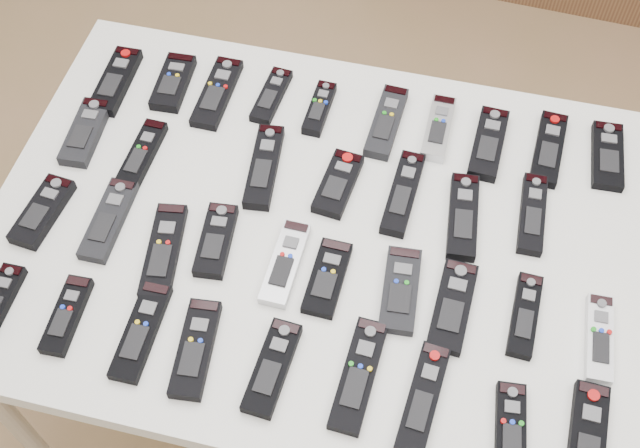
% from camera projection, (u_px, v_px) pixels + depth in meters
% --- Properties ---
extents(ground, '(4.00, 4.00, 0.00)m').
position_uv_depth(ground, '(374.00, 380.00, 2.16)').
color(ground, '#947A4B').
rests_on(ground, ground).
extents(table, '(1.25, 0.88, 0.78)m').
position_uv_depth(table, '(320.00, 246.00, 1.55)').
color(table, white).
rests_on(table, ground).
extents(remote_0, '(0.06, 0.18, 0.02)m').
position_uv_depth(remote_0, '(116.00, 81.00, 1.70)').
color(remote_0, black).
rests_on(remote_0, table).
extents(remote_1, '(0.07, 0.15, 0.02)m').
position_uv_depth(remote_1, '(173.00, 82.00, 1.69)').
color(remote_1, black).
rests_on(remote_1, table).
extents(remote_2, '(0.06, 0.19, 0.02)m').
position_uv_depth(remote_2, '(217.00, 93.00, 1.68)').
color(remote_2, black).
rests_on(remote_2, table).
extents(remote_3, '(0.06, 0.15, 0.02)m').
position_uv_depth(remote_3, '(271.00, 96.00, 1.68)').
color(remote_3, black).
rests_on(remote_3, table).
extents(remote_4, '(0.04, 0.14, 0.02)m').
position_uv_depth(remote_4, '(319.00, 108.00, 1.65)').
color(remote_4, black).
rests_on(remote_4, table).
extents(remote_5, '(0.06, 0.19, 0.02)m').
position_uv_depth(remote_5, '(386.00, 122.00, 1.63)').
color(remote_5, black).
rests_on(remote_5, table).
extents(remote_6, '(0.05, 0.16, 0.02)m').
position_uv_depth(remote_6, '(438.00, 128.00, 1.62)').
color(remote_6, '#B7B7BC').
rests_on(remote_6, table).
extents(remote_7, '(0.06, 0.18, 0.02)m').
position_uv_depth(remote_7, '(488.00, 144.00, 1.60)').
color(remote_7, black).
rests_on(remote_7, table).
extents(remote_8, '(0.06, 0.18, 0.02)m').
position_uv_depth(remote_8, '(549.00, 149.00, 1.59)').
color(remote_8, black).
rests_on(remote_8, table).
extents(remote_9, '(0.07, 0.16, 0.02)m').
position_uv_depth(remote_9, '(607.00, 156.00, 1.59)').
color(remote_9, black).
rests_on(remote_9, table).
extents(remote_10, '(0.07, 0.17, 0.02)m').
position_uv_depth(remote_10, '(86.00, 132.00, 1.62)').
color(remote_10, black).
rests_on(remote_10, table).
extents(remote_11, '(0.05, 0.17, 0.02)m').
position_uv_depth(remote_11, '(142.00, 155.00, 1.58)').
color(remote_11, black).
rests_on(remote_11, table).
extents(remote_12, '(0.07, 0.20, 0.02)m').
position_uv_depth(remote_12, '(264.00, 167.00, 1.57)').
color(remote_12, black).
rests_on(remote_12, table).
extents(remote_13, '(0.07, 0.15, 0.02)m').
position_uv_depth(remote_13, '(338.00, 184.00, 1.55)').
color(remote_13, black).
rests_on(remote_13, table).
extents(remote_14, '(0.06, 0.19, 0.02)m').
position_uv_depth(remote_14, '(403.00, 193.00, 1.53)').
color(remote_14, black).
rests_on(remote_14, table).
extents(remote_15, '(0.07, 0.19, 0.02)m').
position_uv_depth(remote_15, '(463.00, 217.00, 1.50)').
color(remote_15, black).
rests_on(remote_15, table).
extents(remote_16, '(0.05, 0.18, 0.02)m').
position_uv_depth(remote_16, '(532.00, 214.00, 1.51)').
color(remote_16, black).
rests_on(remote_16, table).
extents(remote_17, '(0.07, 0.16, 0.02)m').
position_uv_depth(remote_17, '(42.00, 212.00, 1.51)').
color(remote_17, black).
rests_on(remote_17, table).
extents(remote_18, '(0.05, 0.18, 0.02)m').
position_uv_depth(remote_18, '(109.00, 220.00, 1.50)').
color(remote_18, black).
rests_on(remote_18, table).
extents(remote_19, '(0.09, 0.20, 0.02)m').
position_uv_depth(remote_19, '(164.00, 251.00, 1.46)').
color(remote_19, black).
rests_on(remote_19, table).
extents(remote_20, '(0.07, 0.16, 0.02)m').
position_uv_depth(remote_20, '(216.00, 241.00, 1.47)').
color(remote_20, black).
rests_on(remote_20, table).
extents(remote_21, '(0.05, 0.18, 0.02)m').
position_uv_depth(remote_21, '(285.00, 263.00, 1.45)').
color(remote_21, '#B7B7BC').
rests_on(remote_21, table).
extents(remote_22, '(0.06, 0.15, 0.02)m').
position_uv_depth(remote_22, '(327.00, 278.00, 1.43)').
color(remote_22, black).
rests_on(remote_22, table).
extents(remote_23, '(0.07, 0.17, 0.02)m').
position_uv_depth(remote_23, '(400.00, 290.00, 1.41)').
color(remote_23, black).
rests_on(remote_23, table).
extents(remote_24, '(0.07, 0.18, 0.02)m').
position_uv_depth(remote_24, '(453.00, 306.00, 1.40)').
color(remote_24, black).
rests_on(remote_24, table).
extents(remote_25, '(0.05, 0.16, 0.02)m').
position_uv_depth(remote_25, '(525.00, 315.00, 1.39)').
color(remote_25, black).
rests_on(remote_25, table).
extents(remote_26, '(0.05, 0.16, 0.02)m').
position_uv_depth(remote_26, '(599.00, 338.00, 1.36)').
color(remote_26, silver).
rests_on(remote_26, table).
extents(remote_28, '(0.05, 0.15, 0.02)m').
position_uv_depth(remote_28, '(67.00, 315.00, 1.39)').
color(remote_28, black).
rests_on(remote_28, table).
extents(remote_29, '(0.05, 0.19, 0.02)m').
position_uv_depth(remote_29, '(141.00, 331.00, 1.37)').
color(remote_29, black).
rests_on(remote_29, table).
extents(remote_30, '(0.07, 0.18, 0.02)m').
position_uv_depth(remote_30, '(196.00, 349.00, 1.35)').
color(remote_30, black).
rests_on(remote_30, table).
extents(remote_31, '(0.06, 0.17, 0.02)m').
position_uv_depth(remote_31, '(272.00, 368.00, 1.33)').
color(remote_31, black).
rests_on(remote_31, table).
extents(remote_32, '(0.06, 0.20, 0.02)m').
position_uv_depth(remote_32, '(359.00, 375.00, 1.33)').
color(remote_32, black).
rests_on(remote_32, table).
extents(remote_33, '(0.06, 0.20, 0.02)m').
position_uv_depth(remote_33, '(423.00, 398.00, 1.30)').
color(remote_33, black).
rests_on(remote_33, table).
extents(remote_34, '(0.06, 0.16, 0.02)m').
position_uv_depth(remote_34, '(511.00, 430.00, 1.27)').
color(remote_34, black).
rests_on(remote_34, table).
extents(remote_35, '(0.06, 0.20, 0.02)m').
position_uv_depth(remote_35, '(587.00, 441.00, 1.26)').
color(remote_35, black).
rests_on(remote_35, table).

